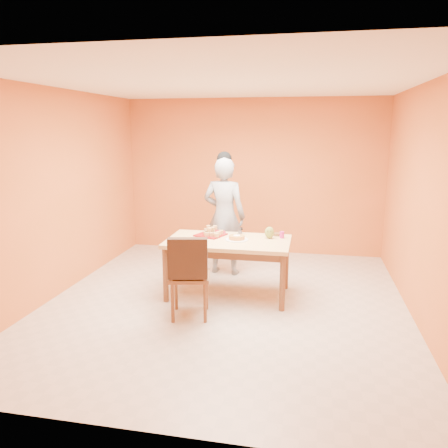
% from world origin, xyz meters
% --- Properties ---
extents(floor, '(5.00, 5.00, 0.00)m').
position_xyz_m(floor, '(0.00, 0.00, 0.00)').
color(floor, '#BFB4A3').
rests_on(floor, ground).
extents(ceiling, '(5.00, 5.00, 0.00)m').
position_xyz_m(ceiling, '(0.00, 0.00, 2.70)').
color(ceiling, white).
rests_on(ceiling, wall_back).
extents(wall_back, '(4.50, 0.00, 4.50)m').
position_xyz_m(wall_back, '(0.00, 2.50, 1.35)').
color(wall_back, orange).
rests_on(wall_back, floor).
extents(wall_left, '(0.00, 5.00, 5.00)m').
position_xyz_m(wall_left, '(-2.25, 0.00, 1.35)').
color(wall_left, orange).
rests_on(wall_left, floor).
extents(wall_right, '(0.00, 5.00, 5.00)m').
position_xyz_m(wall_right, '(2.25, 0.00, 1.35)').
color(wall_right, orange).
rests_on(wall_right, floor).
extents(dining_table, '(1.60, 0.90, 0.76)m').
position_xyz_m(dining_table, '(-0.02, 0.29, 0.67)').
color(dining_table, '#DFB575').
rests_on(dining_table, floor).
extents(dining_chair, '(0.55, 0.62, 1.01)m').
position_xyz_m(dining_chair, '(-0.34, -0.48, 0.52)').
color(dining_chair, brown).
rests_on(dining_chair, floor).
extents(pastry_pile, '(0.31, 0.31, 0.10)m').
position_xyz_m(pastry_pile, '(-0.30, 0.47, 0.83)').
color(pastry_pile, tan).
rests_on(pastry_pile, pastry_platter).
extents(person, '(0.69, 0.50, 1.77)m').
position_xyz_m(person, '(-0.25, 1.18, 0.89)').
color(person, gray).
rests_on(person, floor).
extents(pastry_platter, '(0.44, 0.44, 0.02)m').
position_xyz_m(pastry_platter, '(-0.30, 0.47, 0.77)').
color(pastry_platter, maroon).
rests_on(pastry_platter, dining_table).
extents(red_dinner_plate, '(0.25, 0.25, 0.01)m').
position_xyz_m(red_dinner_plate, '(-0.25, 0.64, 0.77)').
color(red_dinner_plate, maroon).
rests_on(red_dinner_plate, dining_table).
extents(white_cake_plate, '(0.35, 0.35, 0.01)m').
position_xyz_m(white_cake_plate, '(0.09, 0.29, 0.77)').
color(white_cake_plate, white).
rests_on(white_cake_plate, dining_table).
extents(sponge_cake, '(0.26, 0.26, 0.05)m').
position_xyz_m(sponge_cake, '(0.09, 0.29, 0.80)').
color(sponge_cake, gold).
rests_on(sponge_cake, white_cake_plate).
extents(cake_server, '(0.10, 0.25, 0.01)m').
position_xyz_m(cake_server, '(0.10, 0.47, 0.83)').
color(cake_server, white).
rests_on(cake_server, sponge_cake).
extents(egg_ornament, '(0.15, 0.13, 0.16)m').
position_xyz_m(egg_ornament, '(0.50, 0.47, 0.84)').
color(egg_ornament, olive).
rests_on(egg_ornament, dining_table).
extents(magenta_glass, '(0.08, 0.08, 0.09)m').
position_xyz_m(magenta_glass, '(0.66, 0.52, 0.80)').
color(magenta_glass, '#BD1C79').
rests_on(magenta_glass, dining_table).
extents(checker_tin, '(0.14, 0.14, 0.03)m').
position_xyz_m(checker_tin, '(0.59, 0.64, 0.78)').
color(checker_tin, '#331F0E').
rests_on(checker_tin, dining_table).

